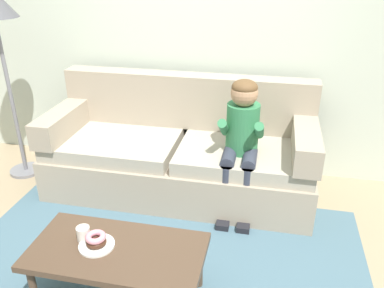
# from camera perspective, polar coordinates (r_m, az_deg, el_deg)

# --- Properties ---
(ground) EXTENTS (10.00, 10.00, 0.00)m
(ground) POSITION_cam_1_polar(r_m,az_deg,el_deg) (2.99, -3.81, -14.85)
(ground) COLOR #9E896B
(wall_back) EXTENTS (8.00, 0.10, 2.80)m
(wall_back) POSITION_cam_1_polar(r_m,az_deg,el_deg) (3.68, 1.59, 17.17)
(wall_back) COLOR beige
(wall_back) RESTS_ON ground
(area_rug) EXTENTS (2.82, 1.99, 0.01)m
(area_rug) POSITION_cam_1_polar(r_m,az_deg,el_deg) (2.81, -5.24, -17.96)
(area_rug) COLOR #476675
(area_rug) RESTS_ON ground
(couch) EXTENTS (2.29, 0.90, 0.99)m
(couch) POSITION_cam_1_polar(r_m,az_deg,el_deg) (3.51, -1.65, -1.34)
(couch) COLOR tan
(couch) RESTS_ON ground
(coffee_table) EXTENTS (1.03, 0.52, 0.40)m
(coffee_table) POSITION_cam_1_polar(r_m,az_deg,el_deg) (2.45, -10.73, -15.41)
(coffee_table) COLOR #4C3828
(coffee_table) RESTS_ON ground
(person_child) EXTENTS (0.34, 0.58, 1.10)m
(person_child) POSITION_cam_1_polar(r_m,az_deg,el_deg) (3.10, 7.13, 1.25)
(person_child) COLOR #337A4C
(person_child) RESTS_ON ground
(plate) EXTENTS (0.21, 0.21, 0.01)m
(plate) POSITION_cam_1_polar(r_m,az_deg,el_deg) (2.46, -13.59, -14.03)
(plate) COLOR white
(plate) RESTS_ON coffee_table
(donut) EXTENTS (0.15, 0.15, 0.04)m
(donut) POSITION_cam_1_polar(r_m,az_deg,el_deg) (2.44, -13.66, -13.58)
(donut) COLOR #422619
(donut) RESTS_ON plate
(donut_second) EXTENTS (0.17, 0.17, 0.04)m
(donut_second) POSITION_cam_1_polar(r_m,az_deg,el_deg) (2.42, -13.74, -12.91)
(donut_second) COLOR pink
(donut_second) RESTS_ON donut
(mug) EXTENTS (0.08, 0.08, 0.09)m
(mug) POSITION_cam_1_polar(r_m,az_deg,el_deg) (2.50, -15.41, -12.38)
(mug) COLOR silver
(mug) RESTS_ON coffee_table
(toy_controller) EXTENTS (0.23, 0.09, 0.05)m
(toy_controller) POSITION_cam_1_polar(r_m,az_deg,el_deg) (3.29, -17.02, -11.31)
(toy_controller) COLOR blue
(toy_controller) RESTS_ON ground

